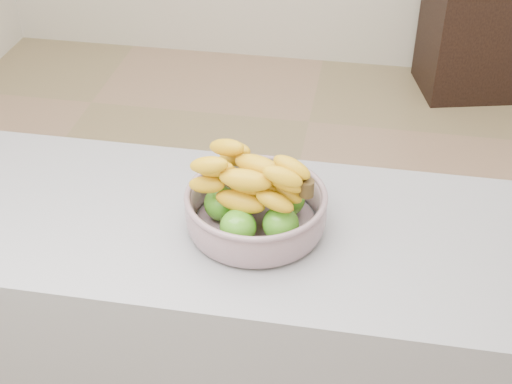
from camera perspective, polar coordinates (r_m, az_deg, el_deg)
ground at (r=2.88m, az=1.40°, el=-6.72°), size 4.00×4.00×0.00m
counter at (r=2.01m, az=-2.02°, el=-12.56°), size 2.00×0.60×0.90m
cabinet at (r=4.18m, az=17.64°, el=13.95°), size 0.64×0.56×0.99m
fruit_bowl at (r=1.65m, az=-0.03°, el=-1.00°), size 0.33×0.33×0.20m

